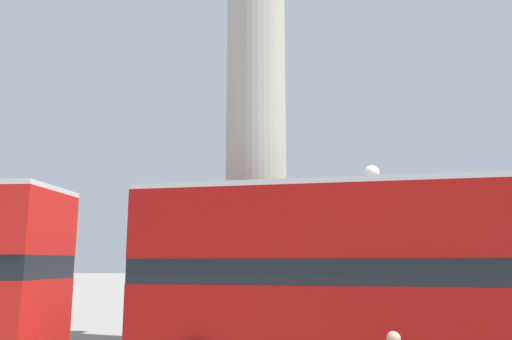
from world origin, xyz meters
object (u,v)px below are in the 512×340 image
(monument_column, at_px, (256,161))
(street_lamp, at_px, (375,250))
(bus_a, at_px, (388,272))
(equestrian_statue, at_px, (510,294))

(monument_column, height_order, street_lamp, monument_column)
(bus_a, height_order, street_lamp, street_lamp)
(bus_a, bearing_deg, monument_column, 132.35)
(bus_a, distance_m, equestrian_statue, 11.35)
(equestrian_statue, xyz_separation_m, street_lamp, (-5.87, -7.68, 1.53))
(monument_column, relative_size, bus_a, 1.57)
(equestrian_statue, bearing_deg, monument_column, -133.84)
(equestrian_statue, bearing_deg, street_lamp, -110.12)
(equestrian_statue, distance_m, street_lamp, 9.79)
(monument_column, relative_size, street_lamp, 3.47)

